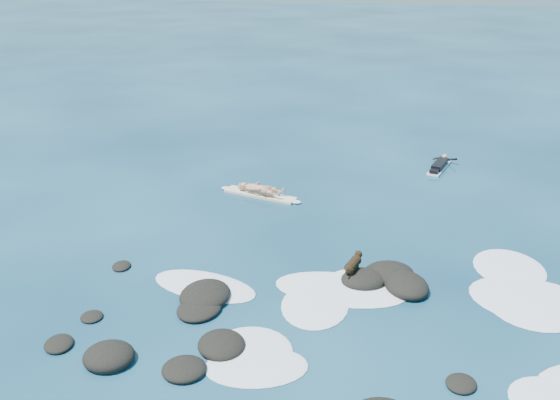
# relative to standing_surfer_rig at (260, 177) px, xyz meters

# --- Properties ---
(ground) EXTENTS (160.00, 160.00, 0.00)m
(ground) POSITION_rel_standing_surfer_rig_xyz_m (2.83, -6.34, -0.72)
(ground) COLOR #0A2642
(ground) RESTS_ON ground
(reef_rocks) EXTENTS (9.60, 6.93, 0.50)m
(reef_rocks) POSITION_rel_standing_surfer_rig_xyz_m (2.19, -7.30, -0.62)
(reef_rocks) COLOR black
(reef_rocks) RESTS_ON ground
(breaking_foam) EXTENTS (12.76, 7.73, 0.12)m
(breaking_foam) POSITION_rel_standing_surfer_rig_xyz_m (5.54, -6.72, -0.71)
(breaking_foam) COLOR white
(breaking_foam) RESTS_ON ground
(standing_surfer_rig) EXTENTS (3.15, 1.28, 1.82)m
(standing_surfer_rig) POSITION_rel_standing_surfer_rig_xyz_m (0.00, 0.00, 0.00)
(standing_surfer_rig) COLOR beige
(standing_surfer_rig) RESTS_ON ground
(paddling_surfer_rig) EXTENTS (1.26, 2.27, 0.40)m
(paddling_surfer_rig) POSITION_rel_standing_surfer_rig_xyz_m (6.39, 4.12, -0.58)
(paddling_surfer_rig) COLOR white
(paddling_surfer_rig) RESTS_ON ground
(dog) EXTENTS (0.49, 1.09, 0.71)m
(dog) POSITION_rel_standing_surfer_rig_xyz_m (3.68, -5.26, -0.25)
(dog) COLOR black
(dog) RESTS_ON ground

